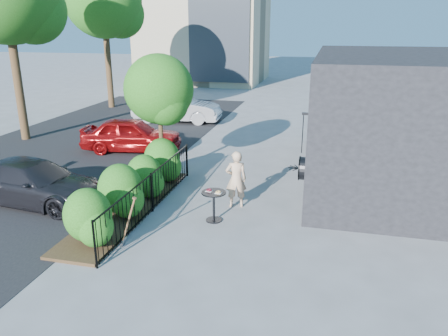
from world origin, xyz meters
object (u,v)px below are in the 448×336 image
(shovel, at_px, (128,224))
(cafe_table, at_px, (214,201))
(car_silver, at_px, (177,108))
(car_red, at_px, (132,135))
(woman, at_px, (236,179))
(car_darkgrey, at_px, (34,183))
(patio_tree, at_px, (160,94))
(street_tree_far, at_px, (104,4))

(shovel, bearing_deg, cafe_table, 49.78)
(shovel, height_order, car_silver, car_silver)
(cafe_table, relative_size, car_red, 0.22)
(woman, xyz_separation_m, car_darkgrey, (-5.58, -1.10, -0.19))
(patio_tree, bearing_deg, cafe_table, -49.46)
(cafe_table, height_order, car_silver, car_silver)
(street_tree_far, height_order, car_darkgrey, street_tree_far)
(patio_tree, relative_size, woman, 2.46)
(woman, distance_m, car_silver, 11.44)
(shovel, height_order, car_darkgrey, shovel)
(woman, relative_size, shovel, 1.27)
(car_red, distance_m, car_silver, 5.65)
(cafe_table, bearing_deg, woman, 71.50)
(cafe_table, xyz_separation_m, car_darkgrey, (-5.23, -0.05, 0.06))
(street_tree_far, xyz_separation_m, car_silver, (5.24, -2.95, -5.18))
(woman, distance_m, car_darkgrey, 5.69)
(cafe_table, distance_m, shovel, 2.36)
(cafe_table, xyz_separation_m, shovel, (-1.52, -1.80, 0.01))
(patio_tree, relative_size, cafe_table, 4.65)
(cafe_table, relative_size, car_silver, 0.19)
(street_tree_far, height_order, shovel, street_tree_far)
(cafe_table, distance_m, car_silver, 12.24)
(cafe_table, relative_size, car_darkgrey, 0.20)
(woman, xyz_separation_m, car_red, (-5.21, 4.48, -0.13))
(patio_tree, bearing_deg, shovel, -78.26)
(cafe_table, bearing_deg, street_tree_far, 125.84)
(car_red, height_order, car_darkgrey, car_red)
(car_red, bearing_deg, car_silver, -8.52)
(patio_tree, xyz_separation_m, car_silver, (-2.46, 8.25, -2.03))
(car_red, xyz_separation_m, car_silver, (-0.10, 5.65, 0.07))
(car_darkgrey, bearing_deg, street_tree_far, 24.43)
(street_tree_far, height_order, cafe_table, street_tree_far)
(street_tree_far, bearing_deg, car_silver, -29.36)
(shovel, xyz_separation_m, car_silver, (-3.44, 12.98, 0.18))
(woman, relative_size, car_red, 0.41)
(car_silver, xyz_separation_m, car_darkgrey, (-0.26, -11.24, -0.13))
(woman, bearing_deg, street_tree_far, -68.31)
(patio_tree, xyz_separation_m, shovel, (0.98, -4.73, -2.21))
(car_red, bearing_deg, cafe_table, -148.29)
(shovel, relative_size, car_darkgrey, 0.30)
(car_silver, distance_m, car_darkgrey, 11.24)
(patio_tree, height_order, woman, patio_tree)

